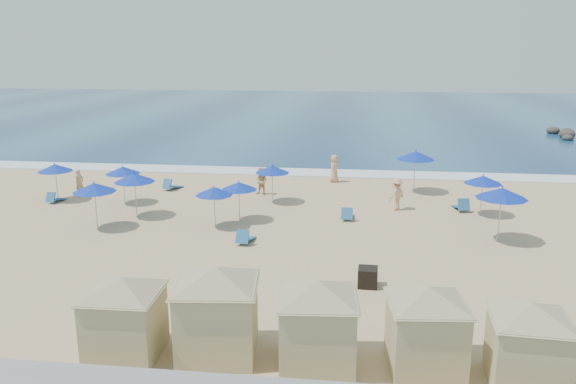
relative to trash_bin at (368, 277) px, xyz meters
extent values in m
plane|color=tan|center=(-3.85, 3.86, -0.36)|extent=(160.00, 160.00, 0.00)
cube|color=navy|center=(-3.85, 58.86, -0.33)|extent=(160.00, 80.00, 0.06)
cube|color=white|center=(-3.85, 19.36, -0.32)|extent=(160.00, 2.50, 0.08)
ellipsoid|color=#2B2624|center=(19.67, 36.86, -0.09)|extent=(1.00, 1.00, 0.65)
ellipsoid|color=#2B2624|center=(20.15, 38.36, 0.05)|extent=(1.48, 1.48, 0.96)
ellipsoid|color=#2B2624|center=(20.63, 39.86, 0.02)|extent=(1.40, 1.40, 0.91)
ellipsoid|color=#2B2624|center=(19.79, 41.36, 0.00)|extent=(1.32, 1.32, 0.86)
cube|color=black|center=(0.00, 0.00, 0.00)|extent=(0.75, 0.75, 0.72)
cube|color=#C3B385|center=(-6.98, -5.74, 0.61)|extent=(1.99, 1.99, 1.94)
cube|color=tan|center=(-6.98, -5.74, 1.57)|extent=(2.08, 2.08, 0.08)
pyramid|color=tan|center=(-6.98, -5.74, 2.06)|extent=(4.24, 4.24, 0.48)
cube|color=#C3B385|center=(-4.38, -5.33, 0.72)|extent=(2.36, 2.36, 2.15)
cube|color=tan|center=(-4.38, -5.33, 1.79)|extent=(2.48, 2.48, 0.09)
pyramid|color=tan|center=(-4.38, -5.33, 2.33)|extent=(4.70, 4.70, 0.54)
cube|color=#C3B385|center=(-1.50, -5.56, 0.65)|extent=(2.18, 2.18, 2.02)
cube|color=tan|center=(-1.50, -5.56, 1.66)|extent=(2.29, 2.29, 0.08)
pyramid|color=tan|center=(-1.50, -5.56, 2.17)|extent=(4.42, 4.42, 0.51)
cube|color=#C3B385|center=(1.47, -5.36, 0.61)|extent=(2.12, 2.12, 1.94)
cube|color=tan|center=(1.47, -5.36, 1.58)|extent=(2.22, 2.22, 0.08)
pyramid|color=tan|center=(1.47, -5.36, 2.06)|extent=(4.23, 4.23, 0.48)
cube|color=#C3B385|center=(4.02, -5.84, 0.57)|extent=(1.97, 1.97, 1.86)
cube|color=tan|center=(4.02, -5.84, 1.50)|extent=(2.07, 2.07, 0.07)
pyramid|color=tan|center=(4.02, -5.84, 1.97)|extent=(4.07, 4.07, 0.47)
cylinder|color=#A5A8AD|center=(-17.78, 10.17, 0.53)|extent=(0.05, 0.05, 1.79)
cone|color=#0E2A9F|center=(-17.78, 10.17, 1.59)|extent=(1.98, 1.98, 0.42)
sphere|color=#0E2A9F|center=(-17.78, 10.17, 1.85)|extent=(0.08, 0.08, 0.08)
cylinder|color=#A5A8AD|center=(-11.97, 7.62, 0.60)|extent=(0.05, 0.05, 1.93)
cone|color=#0E2A9F|center=(-11.97, 7.62, 1.75)|extent=(2.13, 2.13, 0.46)
sphere|color=#0E2A9F|center=(-11.97, 7.62, 2.03)|extent=(0.08, 0.08, 0.08)
cylinder|color=#A5A8AD|center=(-13.65, 10.05, 0.53)|extent=(0.05, 0.05, 1.78)
cone|color=#0E2A9F|center=(-13.65, 10.05, 1.58)|extent=(1.96, 1.96, 0.42)
sphere|color=#0E2A9F|center=(-13.65, 10.05, 1.84)|extent=(0.07, 0.07, 0.07)
cylinder|color=#A5A8AD|center=(-13.14, 5.44, 0.59)|extent=(0.05, 0.05, 1.91)
cone|color=#0E2A9F|center=(-13.14, 5.44, 1.72)|extent=(2.11, 2.11, 0.45)
sphere|color=#0E2A9F|center=(-13.14, 5.44, 2.00)|extent=(0.08, 0.08, 0.08)
cylinder|color=#A5A8AD|center=(-6.42, 7.54, 0.48)|extent=(0.04, 0.04, 1.69)
cone|color=#0E2A9F|center=(-6.42, 7.54, 1.49)|extent=(1.87, 1.87, 0.40)
sphere|color=#0E2A9F|center=(-6.42, 7.54, 1.73)|extent=(0.07, 0.07, 0.07)
cylinder|color=#A5A8AD|center=(-7.41, 6.33, 0.48)|extent=(0.04, 0.04, 1.69)
cone|color=#0E2A9F|center=(-7.41, 6.33, 1.48)|extent=(1.87, 1.87, 0.40)
sphere|color=#0E2A9F|center=(-7.41, 6.33, 1.73)|extent=(0.07, 0.07, 0.07)
cylinder|color=#A5A8AD|center=(-5.26, 11.27, 0.54)|extent=(0.05, 0.05, 1.80)
cone|color=#0E2A9F|center=(-5.26, 11.27, 1.60)|extent=(1.98, 1.98, 0.43)
sphere|color=#0E2A9F|center=(-5.26, 11.27, 1.86)|extent=(0.08, 0.08, 0.08)
cylinder|color=#A5A8AD|center=(3.06, 14.68, 0.70)|extent=(0.06, 0.06, 2.12)
cone|color=#0E2A9F|center=(3.06, 14.68, 1.95)|extent=(2.34, 2.34, 0.50)
sphere|color=#0E2A9F|center=(3.06, 14.68, 2.26)|extent=(0.09, 0.09, 0.09)
cylinder|color=#A5A8AD|center=(6.10, 10.01, 0.53)|extent=(0.05, 0.05, 1.79)
cone|color=#0E2A9F|center=(6.10, 10.01, 1.59)|extent=(1.98, 1.98, 0.42)
sphere|color=#0E2A9F|center=(6.10, 10.01, 1.85)|extent=(0.08, 0.08, 0.08)
cylinder|color=#A5A8AD|center=(6.02, 5.83, 0.69)|extent=(0.06, 0.06, 2.10)
cone|color=#0E2A9F|center=(6.02, 5.83, 1.93)|extent=(2.32, 2.32, 0.50)
sphere|color=#0E2A9F|center=(6.02, 5.83, 2.24)|extent=(0.09, 0.09, 0.09)
cube|color=#296299|center=(-17.74, 9.92, -0.20)|extent=(0.69, 1.23, 0.32)
cube|color=#296299|center=(-17.80, 9.43, 0.03)|extent=(0.59, 0.39, 0.57)
cube|color=#296299|center=(-11.97, 13.68, -0.19)|extent=(1.09, 1.44, 0.36)
cube|color=#296299|center=(-12.19, 13.17, 0.08)|extent=(0.71, 0.57, 0.63)
cube|color=#296299|center=(-8.64, 12.04, -0.20)|extent=(0.88, 1.31, 0.33)
cube|color=#296299|center=(-8.78, 11.56, 0.04)|extent=(0.63, 0.48, 0.58)
cube|color=#296299|center=(-5.45, 4.36, -0.19)|extent=(0.75, 1.33, 0.35)
cube|color=#296299|center=(-5.52, 3.83, 0.07)|extent=(0.64, 0.42, 0.62)
cube|color=#296299|center=(-0.90, 8.60, -0.19)|extent=(0.67, 1.28, 0.34)
cube|color=#296299|center=(-0.93, 8.08, 0.06)|extent=(0.61, 0.38, 0.60)
cube|color=#296299|center=(5.24, 11.02, -0.18)|extent=(0.78, 1.40, 0.37)
cube|color=#296299|center=(5.31, 10.47, 0.09)|extent=(0.66, 0.44, 0.64)
imported|color=tan|center=(-16.94, 11.25, 0.46)|extent=(0.57, 0.70, 1.65)
imported|color=tan|center=(-6.19, 12.95, 0.47)|extent=(0.98, 0.88, 1.66)
imported|color=tan|center=(1.72, 10.64, 0.52)|extent=(1.25, 1.28, 1.76)
imported|color=tan|center=(-1.95, 16.86, 0.55)|extent=(0.70, 0.96, 1.83)
camera|label=1|loc=(-0.60, -19.64, 8.24)|focal=35.00mm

